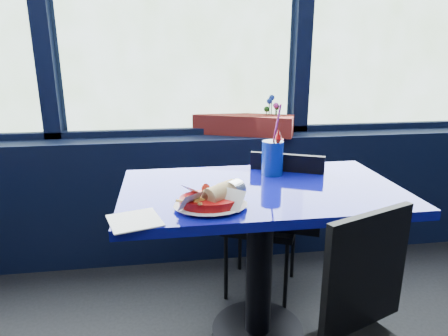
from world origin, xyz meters
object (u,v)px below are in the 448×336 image
(soda_cup, at_px, (272,157))
(chair_near_front, at_px, (365,332))
(planter_box, at_px, (243,125))
(food_basket, at_px, (212,200))
(near_table, at_px, (260,226))
(flower_vase, at_px, (272,122))
(chair_near_back, at_px, (271,215))
(ketchup_bottle, at_px, (278,152))

(soda_cup, bearing_deg, chair_near_front, -83.63)
(planter_box, relative_size, food_basket, 2.14)
(near_table, height_order, planter_box, planter_box)
(flower_vase, relative_size, soda_cup, 0.73)
(flower_vase, bearing_deg, near_table, -107.50)
(chair_near_front, xyz_separation_m, planter_box, (-0.09, 1.51, 0.38))
(chair_near_back, relative_size, soda_cup, 2.45)
(planter_box, relative_size, ketchup_bottle, 3.01)
(chair_near_front, relative_size, flower_vase, 3.37)
(chair_near_back, distance_m, flower_vase, 0.70)
(chair_near_back, xyz_separation_m, food_basket, (-0.37, -0.51, 0.30))
(planter_box, bearing_deg, food_basket, -84.14)
(near_table, xyz_separation_m, chair_near_back, (0.14, 0.32, -0.09))
(chair_near_front, height_order, flower_vase, flower_vase)
(food_basket, xyz_separation_m, soda_cup, (0.33, 0.38, 0.05))
(planter_box, distance_m, soda_cup, 0.71)
(chair_near_back, bearing_deg, near_table, 91.10)
(chair_near_front, height_order, chair_near_back, chair_near_front)
(planter_box, xyz_separation_m, soda_cup, (0.00, -0.71, -0.03))
(flower_vase, height_order, ketchup_bottle, flower_vase)
(chair_near_back, bearing_deg, planter_box, -61.32)
(near_table, height_order, chair_near_back, chair_near_back)
(chair_near_back, height_order, flower_vase, flower_vase)
(chair_near_back, xyz_separation_m, ketchup_bottle, (0.00, -0.08, 0.36))
(near_table, relative_size, food_basket, 4.08)
(planter_box, bearing_deg, soda_cup, -66.96)
(soda_cup, bearing_deg, flower_vase, 75.39)
(ketchup_bottle, bearing_deg, chair_near_front, -86.73)
(near_table, relative_size, planter_box, 1.90)
(ketchup_bottle, xyz_separation_m, soda_cup, (-0.04, -0.06, -0.01))
(planter_box, xyz_separation_m, food_basket, (-0.33, -1.09, -0.08))
(chair_near_front, xyz_separation_m, ketchup_bottle, (-0.05, 0.86, 0.36))
(near_table, height_order, soda_cup, soda_cup)
(planter_box, bearing_deg, chair_near_front, -63.70)
(chair_near_front, height_order, planter_box, planter_box)
(near_table, bearing_deg, soda_cup, 62.32)
(chair_near_front, bearing_deg, flower_vase, 65.03)
(chair_near_front, relative_size, chair_near_back, 1.00)
(soda_cup, bearing_deg, near_table, -117.68)
(ketchup_bottle, bearing_deg, soda_cup, -125.72)
(near_table, distance_m, flower_vase, 0.97)
(ketchup_bottle, bearing_deg, flower_vase, 77.59)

